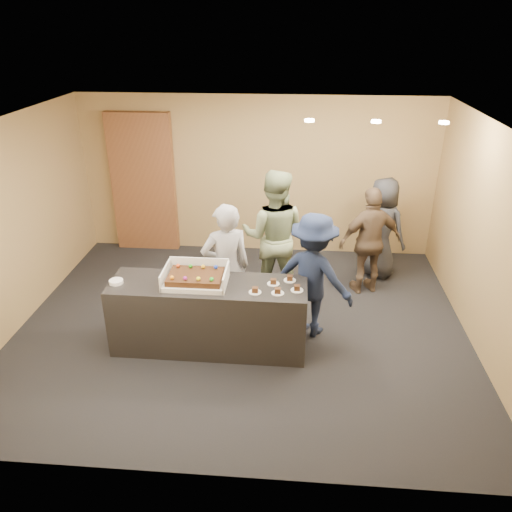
% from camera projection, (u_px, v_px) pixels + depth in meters
% --- Properties ---
extents(room, '(6.04, 6.00, 2.70)m').
position_uv_depth(room, '(241.00, 234.00, 6.25)').
color(room, black).
rests_on(room, ground).
extents(serving_counter, '(2.40, 0.72, 0.90)m').
position_uv_depth(serving_counter, '(209.00, 316.00, 6.21)').
color(serving_counter, black).
rests_on(serving_counter, floor).
extents(storage_cabinet, '(1.10, 0.15, 2.41)m').
position_uv_depth(storage_cabinet, '(143.00, 183.00, 8.62)').
color(storage_cabinet, brown).
rests_on(storage_cabinet, floor).
extents(cake_box, '(0.76, 0.52, 0.22)m').
position_uv_depth(cake_box, '(196.00, 279.00, 6.03)').
color(cake_box, white).
rests_on(cake_box, serving_counter).
extents(sheet_cake, '(0.65, 0.45, 0.12)m').
position_uv_depth(sheet_cake, '(195.00, 276.00, 5.98)').
color(sheet_cake, '#31190B').
rests_on(sheet_cake, cake_box).
extents(plate_stack, '(0.17, 0.17, 0.04)m').
position_uv_depth(plate_stack, '(116.00, 282.00, 6.02)').
color(plate_stack, white).
rests_on(plate_stack, serving_counter).
extents(slice_a, '(0.15, 0.15, 0.07)m').
position_uv_depth(slice_a, '(255.00, 291.00, 5.82)').
color(slice_a, white).
rests_on(slice_a, serving_counter).
extents(slice_b, '(0.15, 0.15, 0.07)m').
position_uv_depth(slice_b, '(273.00, 282.00, 6.00)').
color(slice_b, white).
rests_on(slice_b, serving_counter).
extents(slice_c, '(0.15, 0.15, 0.07)m').
position_uv_depth(slice_c, '(278.00, 292.00, 5.80)').
color(slice_c, white).
rests_on(slice_c, serving_counter).
extents(slice_d, '(0.15, 0.15, 0.07)m').
position_uv_depth(slice_d, '(290.00, 279.00, 6.08)').
color(slice_d, white).
rests_on(slice_d, serving_counter).
extents(slice_e, '(0.15, 0.15, 0.07)m').
position_uv_depth(slice_e, '(297.00, 289.00, 5.86)').
color(slice_e, white).
rests_on(slice_e, serving_counter).
extents(person_server_grey, '(0.76, 0.64, 1.77)m').
position_uv_depth(person_server_grey, '(226.00, 269.00, 6.41)').
color(person_server_grey, '#939398').
rests_on(person_server_grey, floor).
extents(person_sage_man, '(1.00, 0.81, 1.94)m').
position_uv_depth(person_sage_man, '(274.00, 236.00, 7.14)').
color(person_sage_man, gray).
rests_on(person_sage_man, floor).
extents(person_navy_man, '(1.24, 1.03, 1.67)m').
position_uv_depth(person_navy_man, '(313.00, 276.00, 6.35)').
color(person_navy_man, '#161F3A').
rests_on(person_navy_man, floor).
extents(person_brown_extra, '(1.04, 0.69, 1.64)m').
position_uv_depth(person_brown_extra, '(370.00, 241.00, 7.34)').
color(person_brown_extra, brown).
rests_on(person_brown_extra, floor).
extents(person_dark_suit, '(0.94, 0.90, 1.62)m').
position_uv_depth(person_dark_suit, '(381.00, 228.00, 7.83)').
color(person_dark_suit, '#27282D').
rests_on(person_dark_suit, floor).
extents(ceiling_spotlights, '(1.72, 0.12, 0.03)m').
position_uv_depth(ceiling_spotlights, '(376.00, 121.00, 6.00)').
color(ceiling_spotlights, '#FFEAC6').
rests_on(ceiling_spotlights, ceiling).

